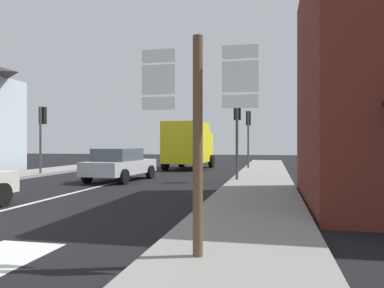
{
  "coord_description": "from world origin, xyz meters",
  "views": [
    {
      "loc": [
        6.67,
        -5.62,
        1.71
      ],
      "look_at": [
        2.73,
        12.77,
        1.67
      ],
      "focal_mm": 35.17,
      "sensor_mm": 36.0,
      "label": 1
    }
  ],
  "objects": [
    {
      "name": "route_sign_post",
      "position": [
        5.66,
        -0.5,
        1.91
      ],
      "size": [
        1.66,
        0.14,
        3.2
      ],
      "color": "brown",
      "rests_on": "ground"
    },
    {
      "name": "ground_plane",
      "position": [
        0.0,
        10.0,
        0.0
      ],
      "size": [
        80.0,
        80.0,
        0.0
      ],
      "primitive_type": "plane",
      "color": "black"
    },
    {
      "name": "sedan_far",
      "position": [
        -0.1,
        10.37,
        0.76
      ],
      "size": [
        2.28,
        4.35,
        1.47
      ],
      "color": "#B7BABF",
      "rests_on": "ground"
    },
    {
      "name": "delivery_truck",
      "position": [
        1.27,
        18.56,
        1.65
      ],
      "size": [
        2.79,
        5.14,
        3.05
      ],
      "color": "yellow",
      "rests_on": "ground"
    },
    {
      "name": "sidewalk_right",
      "position": [
        6.18,
        8.0,
        0.07
      ],
      "size": [
        2.62,
        44.0,
        0.14
      ],
      "primitive_type": "cube",
      "color": "gray",
      "rests_on": "ground"
    },
    {
      "name": "traffic_light_near_right",
      "position": [
        5.17,
        10.82,
        2.69
      ],
      "size": [
        0.3,
        0.49,
        3.63
      ],
      "color": "#47474C",
      "rests_on": "ground"
    },
    {
      "name": "traffic_light_near_left",
      "position": [
        -5.17,
        12.04,
        2.68
      ],
      "size": [
        0.3,
        0.49,
        3.62
      ],
      "color": "#47474C",
      "rests_on": "ground"
    },
    {
      "name": "traffic_light_far_right",
      "position": [
        5.17,
        18.63,
        2.78
      ],
      "size": [
        0.3,
        0.49,
        3.76
      ],
      "color": "#47474C",
      "rests_on": "ground"
    },
    {
      "name": "lane_centre_stripe",
      "position": [
        0.0,
        6.0,
        0.01
      ],
      "size": [
        0.16,
        12.0,
        0.01
      ],
      "primitive_type": "cube",
      "color": "silver",
      "rests_on": "ground"
    }
  ]
}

